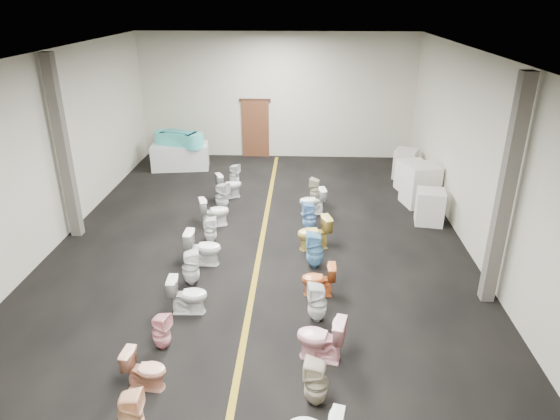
{
  "coord_description": "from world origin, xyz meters",
  "views": [
    {
      "loc": [
        0.99,
        -10.26,
        5.67
      ],
      "look_at": [
        0.45,
        1.0,
        0.78
      ],
      "focal_mm": 32.0,
      "sensor_mm": 36.0,
      "label": 1
    }
  ],
  "objects_px": {
    "toilet_left_5": "(191,267)",
    "toilet_left_11": "(234,175)",
    "display_table": "(180,156)",
    "toilet_right_3": "(320,338)",
    "appliance_crate_b": "(420,185)",
    "toilet_left_3": "(161,331)",
    "appliance_crate_d": "(405,164)",
    "toilet_left_8": "(214,212)",
    "toilet_right_10": "(315,190)",
    "bathtub": "(179,139)",
    "toilet_right_5": "(318,280)",
    "toilet_left_1": "(131,414)",
    "appliance_crate_a": "(430,207)",
    "toilet_left_10": "(229,185)",
    "toilet_right_8": "(309,216)",
    "toilet_left_4": "(188,295)",
    "toilet_left_7": "(210,230)",
    "toilet_right_9": "(312,201)",
    "toilet_left_6": "(203,248)",
    "toilet_right_2": "(316,382)",
    "toilet_right_4": "(317,302)",
    "appliance_crate_c": "(412,176)",
    "toilet_left_9": "(222,196)",
    "toilet_right_6": "(315,250)",
    "toilet_right_7": "(314,233)",
    "toilet_left_2": "(145,369)"
  },
  "relations": [
    {
      "from": "bathtub",
      "to": "toilet_right_6",
      "type": "xyz_separation_m",
      "value": [
        4.62,
        -6.77,
        -0.64
      ]
    },
    {
      "from": "appliance_crate_b",
      "to": "toilet_left_1",
      "type": "height_order",
      "value": "appliance_crate_b"
    },
    {
      "from": "display_table",
      "to": "toilet_right_10",
      "type": "xyz_separation_m",
      "value": [
        4.7,
        -2.83,
        -0.08
      ]
    },
    {
      "from": "toilet_left_5",
      "to": "toilet_right_7",
      "type": "distance_m",
      "value": 3.14
    },
    {
      "from": "toilet_left_4",
      "to": "toilet_right_7",
      "type": "xyz_separation_m",
      "value": [
        2.45,
        2.74,
        0.03
      ]
    },
    {
      "from": "toilet_right_8",
      "to": "toilet_right_10",
      "type": "height_order",
      "value": "toilet_right_8"
    },
    {
      "from": "toilet_right_8",
      "to": "toilet_left_8",
      "type": "bearing_deg",
      "value": -101.74
    },
    {
      "from": "appliance_crate_d",
      "to": "toilet_left_6",
      "type": "relative_size",
      "value": 1.2
    },
    {
      "from": "appliance_crate_d",
      "to": "toilet_left_8",
      "type": "distance_m",
      "value": 7.0
    },
    {
      "from": "appliance_crate_b",
      "to": "toilet_left_3",
      "type": "bearing_deg",
      "value": -130.49
    },
    {
      "from": "toilet_right_8",
      "to": "toilet_left_4",
      "type": "bearing_deg",
      "value": -39.34
    },
    {
      "from": "toilet_right_9",
      "to": "toilet_left_8",
      "type": "bearing_deg",
      "value": -81.62
    },
    {
      "from": "appliance_crate_c",
      "to": "toilet_left_10",
      "type": "bearing_deg",
      "value": -171.43
    },
    {
      "from": "appliance_crate_b",
      "to": "toilet_right_3",
      "type": "distance_m",
      "value": 7.56
    },
    {
      "from": "toilet_left_8",
      "to": "toilet_right_6",
      "type": "relative_size",
      "value": 0.92
    },
    {
      "from": "toilet_left_3",
      "to": "toilet_left_6",
      "type": "relative_size",
      "value": 0.85
    },
    {
      "from": "toilet_right_2",
      "to": "toilet_right_4",
      "type": "relative_size",
      "value": 0.99
    },
    {
      "from": "toilet_left_6",
      "to": "toilet_left_9",
      "type": "relative_size",
      "value": 1.0
    },
    {
      "from": "toilet_left_8",
      "to": "toilet_right_7",
      "type": "relative_size",
      "value": 0.96
    },
    {
      "from": "appliance_crate_a",
      "to": "toilet_left_8",
      "type": "bearing_deg",
      "value": -175.57
    },
    {
      "from": "toilet_left_6",
      "to": "toilet_left_3",
      "type": "bearing_deg",
      "value": 177.85
    },
    {
      "from": "appliance_crate_c",
      "to": "toilet_right_3",
      "type": "bearing_deg",
      "value": -110.86
    },
    {
      "from": "appliance_crate_b",
      "to": "appliance_crate_c",
      "type": "relative_size",
      "value": 1.29
    },
    {
      "from": "appliance_crate_c",
      "to": "toilet_right_10",
      "type": "height_order",
      "value": "appliance_crate_c"
    },
    {
      "from": "toilet_left_9",
      "to": "toilet_right_6",
      "type": "relative_size",
      "value": 0.95
    },
    {
      "from": "appliance_crate_c",
      "to": "toilet_right_6",
      "type": "height_order",
      "value": "appliance_crate_c"
    },
    {
      "from": "toilet_left_4",
      "to": "toilet_left_5",
      "type": "xyz_separation_m",
      "value": [
        -0.16,
        1.0,
        0.02
      ]
    },
    {
      "from": "toilet_left_5",
      "to": "toilet_right_2",
      "type": "distance_m",
      "value": 4.15
    },
    {
      "from": "appliance_crate_a",
      "to": "appliance_crate_b",
      "type": "height_order",
      "value": "appliance_crate_b"
    },
    {
      "from": "toilet_left_6",
      "to": "toilet_left_7",
      "type": "distance_m",
      "value": 1.07
    },
    {
      "from": "toilet_left_5",
      "to": "appliance_crate_b",
      "type": "bearing_deg",
      "value": -63.83
    },
    {
      "from": "toilet_left_5",
      "to": "toilet_left_11",
      "type": "distance_m",
      "value": 5.94
    },
    {
      "from": "appliance_crate_b",
      "to": "toilet_left_4",
      "type": "xyz_separation_m",
      "value": [
        -5.56,
        -5.67,
        -0.23
      ]
    },
    {
      "from": "toilet_left_11",
      "to": "toilet_right_2",
      "type": "xyz_separation_m",
      "value": [
        2.45,
        -9.2,
        0.04
      ]
    },
    {
      "from": "bathtub",
      "to": "toilet_right_5",
      "type": "bearing_deg",
      "value": -41.1
    },
    {
      "from": "appliance_crate_a",
      "to": "toilet_left_5",
      "type": "relative_size",
      "value": 1.15
    },
    {
      "from": "toilet_left_4",
      "to": "toilet_left_7",
      "type": "height_order",
      "value": "toilet_left_4"
    },
    {
      "from": "toilet_right_4",
      "to": "toilet_right_5",
      "type": "xyz_separation_m",
      "value": [
        0.04,
        0.9,
        -0.05
      ]
    },
    {
      "from": "toilet_right_8",
      "to": "toilet_left_10",
      "type": "bearing_deg",
      "value": -139.7
    },
    {
      "from": "toilet_right_3",
      "to": "toilet_right_9",
      "type": "distance_m",
      "value": 6.08
    },
    {
      "from": "display_table",
      "to": "toilet_right_3",
      "type": "distance_m",
      "value": 10.9
    },
    {
      "from": "appliance_crate_d",
      "to": "toilet_right_6",
      "type": "relative_size",
      "value": 1.14
    },
    {
      "from": "toilet_left_8",
      "to": "toilet_right_4",
      "type": "xyz_separation_m",
      "value": [
        2.63,
        -4.11,
        0.0
      ]
    },
    {
      "from": "toilet_right_2",
      "to": "toilet_left_2",
      "type": "bearing_deg",
      "value": -85.45
    },
    {
      "from": "appliance_crate_a",
      "to": "toilet_left_10",
      "type": "relative_size",
      "value": 1.18
    },
    {
      "from": "toilet_right_4",
      "to": "toilet_right_5",
      "type": "height_order",
      "value": "toilet_right_4"
    },
    {
      "from": "toilet_left_1",
      "to": "toilet_right_5",
      "type": "height_order",
      "value": "toilet_left_1"
    },
    {
      "from": "toilet_left_8",
      "to": "toilet_right_10",
      "type": "relative_size",
      "value": 1.11
    },
    {
      "from": "toilet_right_10",
      "to": "display_table",
      "type": "bearing_deg",
      "value": -104.61
    },
    {
      "from": "toilet_left_1",
      "to": "appliance_crate_a",
      "type": "bearing_deg",
      "value": -39.84
    }
  ]
}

